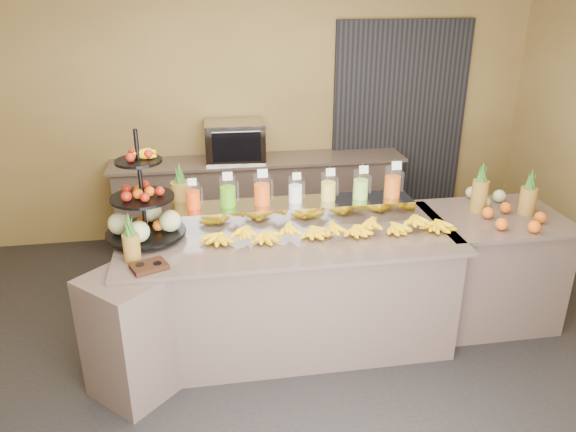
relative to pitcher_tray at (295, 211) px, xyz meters
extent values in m
plane|color=black|center=(-0.10, -0.58, -1.01)|extent=(6.00, 6.00, 0.00)
cube|color=olive|center=(-0.10, 1.93, 0.39)|extent=(6.00, 0.02, 2.80)
cube|color=black|center=(1.50, 1.88, 0.19)|extent=(1.50, 0.06, 2.20)
cube|color=gray|center=(-0.10, -0.28, -0.56)|extent=(2.40, 0.90, 0.90)
cube|color=gray|center=(-0.10, -0.28, -0.09)|extent=(2.50, 1.00, 0.03)
cube|color=gray|center=(-1.25, -0.68, -0.56)|extent=(0.71, 0.71, 0.90)
cube|color=gray|center=(1.60, -0.18, -0.56)|extent=(1.00, 0.80, 0.90)
cube|color=gray|center=(1.60, -0.18, -0.09)|extent=(1.08, 0.88, 0.03)
cube|color=gray|center=(-0.10, 1.67, -0.56)|extent=(3.00, 0.50, 0.90)
cube|color=gray|center=(-0.10, 1.67, -0.09)|extent=(3.10, 0.55, 0.03)
cube|color=gray|center=(0.00, 0.00, 0.00)|extent=(1.85, 0.30, 0.15)
cylinder|color=silver|center=(-0.78, 0.00, 0.18)|extent=(0.11, 0.11, 0.20)
cylinder|color=#FF3F00|center=(-0.78, 0.00, 0.14)|extent=(0.10, 0.10, 0.14)
cylinder|color=gray|center=(-0.79, 0.01, 0.22)|extent=(0.01, 0.01, 0.24)
cube|color=white|center=(-0.78, -0.05, 0.30)|extent=(0.06, 0.02, 0.05)
cylinder|color=silver|center=(-0.52, 0.00, 0.19)|extent=(0.13, 0.13, 0.23)
cylinder|color=#47A30B|center=(-0.52, 0.00, 0.15)|extent=(0.12, 0.12, 0.16)
cylinder|color=gray|center=(-0.54, 0.01, 0.24)|extent=(0.01, 0.01, 0.27)
cube|color=white|center=(-0.52, -0.06, 0.34)|extent=(0.07, 0.02, 0.06)
cylinder|color=silver|center=(-0.26, 0.00, 0.19)|extent=(0.13, 0.13, 0.24)
cylinder|color=#EB5009|center=(-0.26, 0.00, 0.16)|extent=(0.12, 0.12, 0.16)
cylinder|color=gray|center=(-0.28, 0.01, 0.25)|extent=(0.01, 0.01, 0.28)
cube|color=white|center=(-0.26, -0.06, 0.34)|extent=(0.08, 0.02, 0.06)
cylinder|color=silver|center=(0.00, 0.00, 0.18)|extent=(0.11, 0.11, 0.20)
cylinder|color=white|center=(0.00, 0.00, 0.14)|extent=(0.10, 0.10, 0.14)
cylinder|color=gray|center=(-0.01, 0.01, 0.22)|extent=(0.01, 0.01, 0.24)
cube|color=white|center=(0.00, -0.05, 0.31)|extent=(0.06, 0.02, 0.06)
cylinder|color=silver|center=(0.26, 0.00, 0.18)|extent=(0.12, 0.12, 0.22)
cylinder|color=gold|center=(0.26, 0.00, 0.15)|extent=(0.11, 0.11, 0.15)
cylinder|color=gray|center=(0.25, 0.01, 0.23)|extent=(0.01, 0.01, 0.26)
cube|color=white|center=(0.26, -0.05, 0.32)|extent=(0.07, 0.02, 0.06)
cylinder|color=silver|center=(0.52, 0.00, 0.19)|extent=(0.12, 0.12, 0.23)
cylinder|color=#93D242|center=(0.52, 0.00, 0.15)|extent=(0.11, 0.11, 0.15)
cylinder|color=gray|center=(0.50, 0.01, 0.24)|extent=(0.01, 0.01, 0.27)
cube|color=white|center=(0.52, -0.06, 0.33)|extent=(0.07, 0.02, 0.06)
cylinder|color=silver|center=(0.78, 0.00, 0.20)|extent=(0.13, 0.13, 0.24)
cylinder|color=#D3570B|center=(0.78, 0.00, 0.16)|extent=(0.12, 0.12, 0.17)
cylinder|color=gray|center=(0.76, 0.01, 0.25)|extent=(0.01, 0.01, 0.29)
cube|color=white|center=(0.78, -0.06, 0.35)|extent=(0.08, 0.02, 0.07)
ellipsoid|color=yellow|center=(-0.59, -0.31, -0.03)|extent=(0.22, 0.17, 0.09)
ellipsoid|color=yellow|center=(-0.27, -0.31, -0.03)|extent=(0.22, 0.17, 0.09)
ellipsoid|color=yellow|center=(0.06, -0.31, -0.03)|extent=(0.22, 0.17, 0.09)
ellipsoid|color=yellow|center=(0.38, -0.31, -0.03)|extent=(0.22, 0.17, 0.09)
ellipsoid|color=yellow|center=(0.71, -0.31, -0.03)|extent=(0.22, 0.17, 0.09)
ellipsoid|color=yellow|center=(1.03, -0.31, -0.03)|extent=(0.22, 0.17, 0.09)
ellipsoid|color=yellow|center=(-0.43, -0.31, 0.04)|extent=(0.19, 0.15, 0.08)
ellipsoid|color=yellow|center=(-0.10, -0.31, 0.04)|extent=(0.19, 0.15, 0.08)
ellipsoid|color=yellow|center=(0.22, -0.31, 0.04)|extent=(0.19, 0.15, 0.08)
ellipsoid|color=yellow|center=(0.55, -0.31, 0.04)|extent=(0.19, 0.15, 0.08)
ellipsoid|color=yellow|center=(0.87, -0.31, 0.04)|extent=(0.19, 0.15, 0.08)
cylinder|color=black|center=(-1.13, -0.15, 0.33)|extent=(0.04, 0.04, 0.81)
cylinder|color=black|center=(-1.13, -0.15, -0.03)|extent=(0.72, 0.72, 0.02)
cylinder|color=black|center=(-1.13, -0.15, 0.24)|extent=(0.57, 0.57, 0.02)
cylinder|color=black|center=(-1.13, -0.15, 0.51)|extent=(0.41, 0.41, 0.02)
sphere|color=#BCBF83|center=(-0.95, -0.15, 0.06)|extent=(0.15, 0.15, 0.15)
sphere|color=maroon|center=(-1.01, -0.15, 0.29)|extent=(0.07, 0.07, 0.07)
sphere|color=orange|center=(-1.22, -0.15, 0.02)|extent=(0.08, 0.08, 0.08)
cube|color=black|center=(-1.09, -0.64, -0.06)|extent=(0.27, 0.24, 0.03)
cylinder|color=brown|center=(-1.20, -0.51, 0.02)|extent=(0.11, 0.11, 0.19)
cone|color=#214F1A|center=(-1.20, -0.51, 0.20)|extent=(0.06, 0.06, 0.16)
cylinder|color=brown|center=(-0.88, 0.21, 0.07)|extent=(0.16, 0.16, 0.29)
cone|color=#214F1A|center=(-0.88, 0.21, 0.29)|extent=(0.08, 0.08, 0.16)
cylinder|color=brown|center=(1.50, -0.06, 0.06)|extent=(0.14, 0.14, 0.26)
cylinder|color=brown|center=(1.86, -0.17, 0.03)|extent=(0.13, 0.13, 0.22)
ellipsoid|color=orange|center=(1.67, -0.34, -0.03)|extent=(0.40, 0.26, 0.10)
cube|color=gray|center=(-0.34, 1.67, 0.13)|extent=(0.62, 0.44, 0.40)
camera|label=1|loc=(-0.72, -3.99, 1.67)|focal=35.00mm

